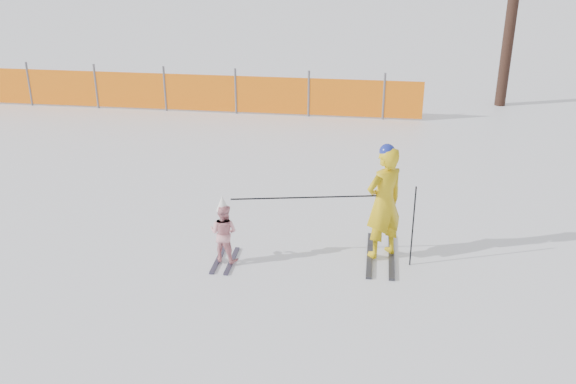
{
  "coord_description": "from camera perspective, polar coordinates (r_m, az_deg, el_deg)",
  "views": [
    {
      "loc": [
        1.29,
        -8.64,
        4.93
      ],
      "look_at": [
        0.0,
        0.5,
        1.0
      ],
      "focal_mm": 40.0,
      "sensor_mm": 36.0,
      "label": 1
    }
  ],
  "objects": [
    {
      "name": "ground",
      "position": [
        10.04,
        -0.4,
        -6.37
      ],
      "size": [
        120.0,
        120.0,
        0.0
      ],
      "primitive_type": "plane",
      "color": "white",
      "rests_on": "ground"
    },
    {
      "name": "ski_poles",
      "position": [
        9.73,
        5.04,
        -1.46
      ],
      "size": [
        2.76,
        0.46,
        1.31
      ],
      "color": "black",
      "rests_on": "ground"
    },
    {
      "name": "child",
      "position": [
        9.91,
        -5.74,
        -3.55
      ],
      "size": [
        0.53,
        0.86,
        1.12
      ],
      "color": "black",
      "rests_on": "ground"
    },
    {
      "name": "safety_fence",
      "position": [
        18.44,
        -12.45,
        8.8
      ],
      "size": [
        15.06,
        0.06,
        1.25
      ],
      "color": "#595960",
      "rests_on": "ground"
    },
    {
      "name": "adult",
      "position": [
        9.92,
        8.53,
        -0.93
      ],
      "size": [
        0.78,
        1.47,
        1.89
      ],
      "color": "black",
      "rests_on": "ground"
    }
  ]
}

